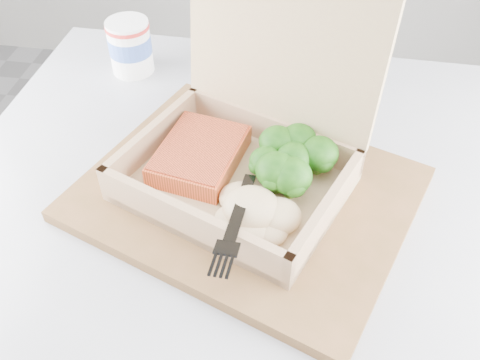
% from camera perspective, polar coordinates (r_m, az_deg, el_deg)
% --- Properties ---
extents(cafe_table, '(0.75, 0.75, 0.71)m').
position_cam_1_polar(cafe_table, '(0.78, -0.06, -11.66)').
color(cafe_table, black).
rests_on(cafe_table, floor).
extents(serving_tray, '(0.45, 0.41, 0.02)m').
position_cam_1_polar(serving_tray, '(0.64, 0.71, -1.48)').
color(serving_tray, brown).
rests_on(serving_tray, cafe_table).
extents(takeout_container, '(0.31, 0.29, 0.23)m').
position_cam_1_polar(takeout_container, '(0.62, 1.10, 4.75)').
color(takeout_container, tan).
rests_on(takeout_container, serving_tray).
extents(salmon_fillet, '(0.11, 0.13, 0.02)m').
position_cam_1_polar(salmon_fillet, '(0.64, -4.31, 2.66)').
color(salmon_fillet, '#EA552D').
rests_on(salmon_fillet, takeout_container).
extents(broccoli_pile, '(0.11, 0.11, 0.04)m').
position_cam_1_polar(broccoli_pile, '(0.62, 5.65, 1.77)').
color(broccoli_pile, '#2F7219').
rests_on(broccoli_pile, takeout_container).
extents(mashed_potatoes, '(0.10, 0.09, 0.03)m').
position_cam_1_polar(mashed_potatoes, '(0.57, 1.21, -3.02)').
color(mashed_potatoes, '#CBB183').
rests_on(mashed_potatoes, takeout_container).
extents(plastic_fork, '(0.03, 0.17, 0.02)m').
position_cam_1_polar(plastic_fork, '(0.57, 0.49, -1.25)').
color(plastic_fork, black).
rests_on(plastic_fork, mashed_potatoes).
extents(paper_cup, '(0.07, 0.07, 0.08)m').
position_cam_1_polar(paper_cup, '(0.85, -11.66, 13.91)').
color(paper_cup, white).
rests_on(paper_cup, cafe_table).
extents(receipt, '(0.14, 0.16, 0.00)m').
position_cam_1_polar(receipt, '(0.79, 3.87, 7.95)').
color(receipt, white).
rests_on(receipt, cafe_table).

